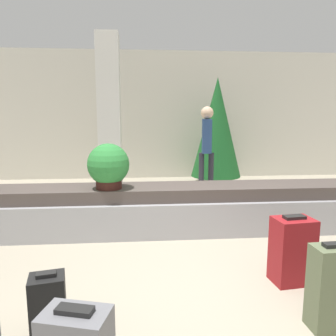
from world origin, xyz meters
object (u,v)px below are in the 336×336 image
at_px(traveler_0, 207,142).
at_px(decorated_tree, 217,128).
at_px(potted_plant_0, 108,166).
at_px(suitcase_0, 331,288).
at_px(pillar, 109,116).
at_px(suitcase_2, 48,307).
at_px(suitcase_3, 292,250).

distance_m(traveler_0, decorated_tree, 1.15).
bearing_deg(traveler_0, potted_plant_0, -31.60).
xyz_separation_m(suitcase_0, traveler_0, (-0.09, 4.33, 0.75)).
xyz_separation_m(pillar, decorated_tree, (2.39, 0.79, -0.28)).
bearing_deg(suitcase_2, traveler_0, 53.20).
xyz_separation_m(traveler_0, decorated_tree, (0.44, 1.03, 0.24)).
distance_m(potted_plant_0, traveler_0, 2.81).
bearing_deg(pillar, suitcase_0, -65.97).
distance_m(suitcase_0, suitcase_2, 2.10).
distance_m(suitcase_3, potted_plant_0, 2.45).
height_order(pillar, suitcase_3, pillar).
distance_m(potted_plant_0, decorated_tree, 3.92).
bearing_deg(suitcase_2, potted_plant_0, 71.52).
xyz_separation_m(suitcase_0, suitcase_3, (0.03, 0.70, -0.01)).
bearing_deg(potted_plant_0, suitcase_2, -96.87).
xyz_separation_m(suitcase_2, suitcase_3, (2.13, 0.65, 0.08)).
bearing_deg(decorated_tree, suitcase_0, -93.77).
bearing_deg(traveler_0, decorated_tree, 164.04).
distance_m(suitcase_0, suitcase_3, 0.71).
xyz_separation_m(suitcase_0, decorated_tree, (0.35, 5.37, 0.99)).
height_order(pillar, potted_plant_0, pillar).
xyz_separation_m(pillar, traveler_0, (1.95, -0.24, -0.52)).
bearing_deg(suitcase_0, decorated_tree, 83.69).
height_order(suitcase_0, potted_plant_0, potted_plant_0).
height_order(suitcase_2, suitcase_3, suitcase_3).
bearing_deg(potted_plant_0, traveler_0, 51.13).
bearing_deg(traveler_0, pillar, -89.69).
height_order(suitcase_2, traveler_0, traveler_0).
xyz_separation_m(suitcase_2, traveler_0, (2.01, 4.28, 0.84)).
relative_size(suitcase_3, decorated_tree, 0.27).
distance_m(pillar, decorated_tree, 2.54).
height_order(pillar, decorated_tree, pillar).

